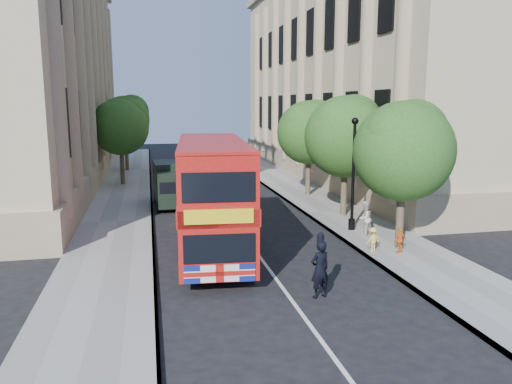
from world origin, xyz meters
TOP-DOWN VIEW (x-y plane):
  - ground at (0.00, 0.00)m, footprint 120.00×120.00m
  - pavement_right at (5.75, 10.00)m, footprint 3.50×80.00m
  - pavement_left at (-5.75, 10.00)m, footprint 3.50×80.00m
  - building_right at (13.80, 24.00)m, footprint 12.00×38.00m
  - building_left at (-13.80, 24.00)m, footprint 12.00×38.00m
  - tree_right_near at (5.84, 3.03)m, footprint 4.00×4.00m
  - tree_right_mid at (5.84, 9.03)m, footprint 4.20×4.20m
  - tree_right_far at (5.84, 15.03)m, footprint 4.00×4.00m
  - tree_left_far at (-5.96, 22.03)m, footprint 4.00×4.00m
  - tree_left_back at (-5.96, 30.03)m, footprint 4.20×4.20m
  - lamp_post at (5.00, 6.00)m, footprint 0.32×0.32m
  - double_decker_bus at (-1.69, 4.21)m, footprint 3.30×9.68m
  - box_van at (-2.90, 13.72)m, footprint 2.01×4.49m
  - police_constable at (0.90, -1.23)m, footprint 0.75×0.59m
  - woman_pedestrian at (5.14, 4.92)m, footprint 0.95×0.91m
  - child_a at (5.40, 2.17)m, footprint 0.64×0.41m
  - child_b at (4.42, 2.53)m, footprint 0.71×0.53m

SIDE VIEW (x-z plane):
  - ground at x=0.00m, z-range 0.00..0.00m
  - pavement_right at x=5.75m, z-range 0.00..0.12m
  - pavement_left at x=-5.75m, z-range 0.00..0.12m
  - child_b at x=4.42m, z-range 0.12..1.10m
  - child_a at x=5.40m, z-range 0.12..1.14m
  - woman_pedestrian at x=5.14m, z-range 0.12..1.67m
  - police_constable at x=0.90m, z-range 0.00..1.80m
  - box_van at x=-2.90m, z-range -0.03..2.49m
  - double_decker_bus at x=-1.69m, z-range 0.23..4.62m
  - lamp_post at x=5.00m, z-range -0.07..5.09m
  - tree_right_near at x=5.84m, z-range 1.21..7.29m
  - tree_right_far at x=5.84m, z-range 1.24..7.39m
  - tree_left_far at x=-5.96m, z-range 1.30..7.59m
  - tree_right_mid at x=5.84m, z-range 1.26..7.63m
  - tree_left_back at x=-5.96m, z-range 1.38..8.03m
  - building_right at x=13.80m, z-range 0.00..18.00m
  - building_left at x=-13.80m, z-range 0.00..18.00m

